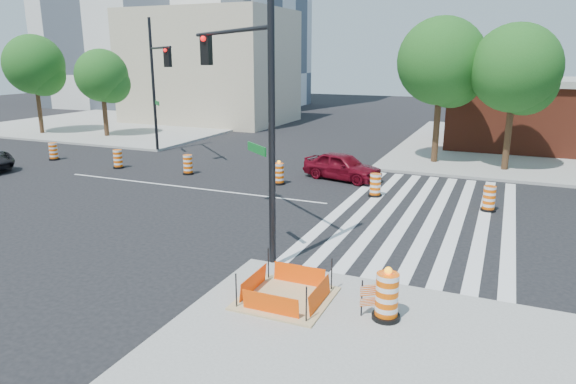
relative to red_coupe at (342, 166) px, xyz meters
name	(u,v)px	position (x,y,z in m)	size (l,w,h in m)	color
ground	(187,187)	(-6.26, -4.44, -0.68)	(120.00, 120.00, 0.00)	black
sidewalk_nw	(133,123)	(-24.26, 13.56, -0.61)	(22.00, 22.00, 0.15)	gray
crosswalk_east	(422,215)	(4.69, -4.44, -0.68)	(6.75, 13.50, 0.01)	silver
lane_centerline	(187,187)	(-6.26, -4.44, -0.68)	(14.00, 0.12, 0.01)	silver
excavation_pit	(286,296)	(2.74, -13.44, -0.46)	(2.20, 2.20, 0.90)	tan
beige_midrise	(210,67)	(-18.26, 17.56, 4.32)	(14.00, 10.00, 10.00)	#B7AA8C
red_coupe	(342,166)	(0.00, 0.00, 0.00)	(1.62, 4.02, 1.37)	#610815
signal_pole_se	(246,83)	(0.05, -10.22, 4.55)	(5.06, 4.26, 8.55)	black
signal_pole_nw	(157,74)	(-12.08, 1.51, 4.31)	(4.59, 4.32, 8.14)	black
pit_drum	(387,298)	(5.27, -13.43, 0.00)	(0.66, 0.66, 1.29)	black
barricade	(376,295)	(4.98, -13.32, -0.04)	(0.65, 0.46, 0.90)	#F25805
tree_north_a	(35,68)	(-26.17, 5.17, 4.43)	(4.48, 4.48, 7.61)	#382314
tree_north_b	(103,79)	(-20.48, 6.07, 3.70)	(3.88, 3.85, 6.54)	#382314
tree_north_c	(442,66)	(3.78, 5.75, 4.78)	(4.79, 4.79, 8.14)	#382314
tree_north_d	(516,73)	(7.54, 5.13, 4.48)	(4.52, 4.52, 7.69)	#382314
median_drum_0	(54,152)	(-17.32, -2.00, -0.21)	(0.60, 0.60, 1.02)	black
median_drum_1	(118,160)	(-12.19, -2.31, -0.21)	(0.60, 0.60, 1.02)	black
median_drum_2	(188,165)	(-7.79, -2.05, -0.21)	(0.60, 0.60, 1.02)	black
median_drum_3	(279,174)	(-2.51, -2.14, -0.20)	(0.60, 0.60, 1.18)	black
median_drum_4	(375,186)	(2.31, -2.51, -0.21)	(0.60, 0.60, 1.02)	black
median_drum_5	(489,199)	(7.03, -2.88, -0.21)	(0.60, 0.60, 1.02)	black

